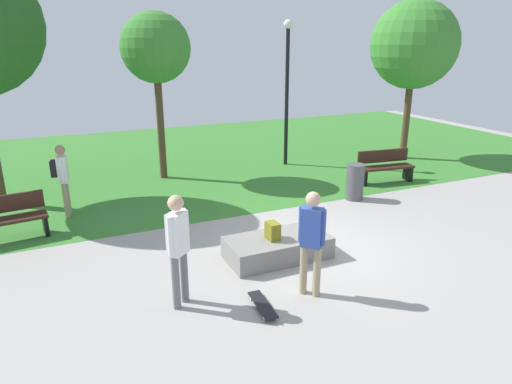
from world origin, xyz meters
The scene contains 14 objects.
ground_plane centered at (0.00, 0.00, 0.00)m, with size 28.00×28.00×0.00m, color #9E9993.
grass_lawn centered at (0.00, 8.07, 0.00)m, with size 26.60×11.86×0.01m, color #387A2D.
concrete_ledge centered at (-0.78, -0.11, 0.20)m, with size 1.91×0.96×0.41m, color gray.
backpack_on_ledge centered at (-0.90, -0.13, 0.57)m, with size 0.28×0.20×0.32m, color olive.
skater_performing_trick centered at (-2.86, -0.93, 1.05)m, with size 0.37×0.36×1.78m.
skater_watching centered at (-0.91, -1.48, 1.01)m, with size 0.36×0.37×1.73m.
skateboard_by_ledge centered at (-1.77, -1.56, 0.06)m, with size 0.25×0.81×0.08m.
park_bench_far_right centered at (4.19, 2.94, 0.48)m, with size 1.65×0.66×0.91m.
park_bench_near_lamppost centered at (-5.46, 2.84, 0.48)m, with size 1.65×0.67×0.91m.
tree_slender_maple centered at (-1.48, 5.98, 3.65)m, with size 1.91×1.91×4.64m.
tree_tall_oak centered at (6.63, 4.94, 3.73)m, with size 2.80×2.80×5.14m.
lamp_post centered at (2.53, 5.85, 2.70)m, with size 0.28×0.28×4.48m.
trash_bin centered at (2.50, 2.05, 0.46)m, with size 0.45×0.45×0.92m, color #4C4C51.
pedestrian_with_backpack centered at (-4.26, 3.83, 1.00)m, with size 0.38×0.42×1.66m.
Camera 1 is at (-4.33, -6.98, 3.86)m, focal length 31.96 mm.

